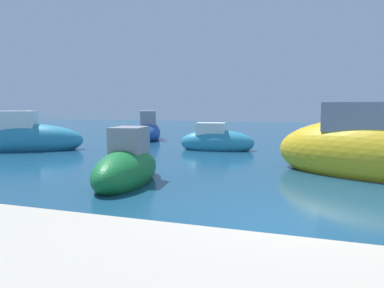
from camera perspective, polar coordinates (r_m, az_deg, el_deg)
name	(u,v)px	position (r m, az deg, el deg)	size (l,w,h in m)	color
ground	(290,224)	(6.92, 15.25, -12.07)	(80.00, 80.00, 0.00)	navy
moored_boat_0	(380,152)	(12.28, 27.50, -1.16)	(6.95, 4.67, 2.75)	gold
moored_boat_1	(216,141)	(17.33, 3.86, 0.42)	(3.68, 1.75, 1.59)	teal
moored_boat_2	(127,167)	(10.13, -10.24, -3.64)	(1.84, 3.62, 1.81)	#197233
moored_boat_3	(25,139)	(18.96, -24.84, 0.77)	(5.53, 4.01, 2.24)	teal
moored_boat_4	(147,131)	(23.12, -7.11, 2.10)	(3.60, 4.77, 2.12)	#1E479E
moored_boat_5	(324,141)	(19.41, 20.08, 0.49)	(3.61, 2.15, 1.26)	#3F3F47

